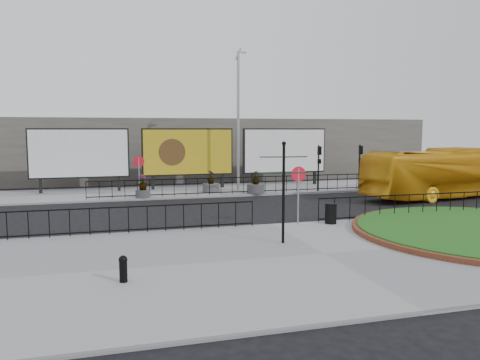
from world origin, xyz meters
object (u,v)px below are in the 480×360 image
object	(u,v)px
planter_b	(211,185)
billboard_mid	(188,152)
bollard	(123,267)
bus	(444,173)
litter_bin	(331,213)
planter_a	(143,189)
lamp_post	(238,119)
planter_c	(256,186)
fingerpost_sign	(284,182)

from	to	relation	value
planter_b	billboard_mid	bearing A→B (deg)	114.77
bollard	billboard_mid	bearing A→B (deg)	75.75
bollard	bus	size ratio (longest dim) A/B	0.07
litter_bin	planter_a	size ratio (longest dim) A/B	0.62
bus	billboard_mid	bearing A→B (deg)	52.98
lamp_post	planter_b	distance (m)	4.69
lamp_post	planter_c	distance (m)	4.59
bus	planter_b	xyz separation A→B (m)	(-13.17, 5.47, -0.94)
billboard_mid	lamp_post	bearing A→B (deg)	-33.25
lamp_post	bollard	xyz separation A→B (m)	(-7.87, -17.19, -4.31)
litter_bin	billboard_mid	bearing A→B (deg)	106.15
lamp_post	litter_bin	size ratio (longest dim) A/B	10.58
planter_c	billboard_mid	bearing A→B (deg)	136.01
bus	planter_c	distance (m)	11.41
billboard_mid	bus	xyz separation A→B (m)	(14.25, -7.81, -1.10)
litter_bin	lamp_post	bearing A→B (deg)	94.54
litter_bin	planter_c	xyz separation A→B (m)	(-0.23, 10.00, 0.02)
planter_a	planter_c	xyz separation A→B (m)	(7.00, 0.00, -0.07)
lamp_post	bollard	bearing A→B (deg)	-114.61
lamp_post	fingerpost_sign	distance (m)	14.69
bollard	planter_c	bearing A→B (deg)	61.21
planter_a	planter_c	world-z (taller)	planter_c
fingerpost_sign	bus	bearing A→B (deg)	44.04
billboard_mid	bollard	world-z (taller)	billboard_mid
bus	litter_bin	bearing A→B (deg)	110.87
lamp_post	bus	distance (m)	13.10
planter_b	planter_c	size ratio (longest dim) A/B	0.97
litter_bin	planter_a	bearing A→B (deg)	125.87
billboard_mid	bollard	distance (m)	19.87
lamp_post	litter_bin	distance (m)	12.39
planter_a	billboard_mid	bearing A→B (deg)	47.25
fingerpost_sign	planter_a	xyz separation A→B (m)	(-4.03, 12.69, -1.64)
fingerpost_sign	litter_bin	bearing A→B (deg)	52.08
lamp_post	planter_c	xyz separation A→B (m)	(0.69, -1.60, -4.24)
litter_bin	bus	distance (m)	11.86
bollard	litter_bin	xyz separation A→B (m)	(8.79, 5.59, 0.05)
bus	planter_c	world-z (taller)	bus
bus	planter_a	world-z (taller)	bus
bollard	planter_c	size ratio (longest dim) A/B	0.49
billboard_mid	planter_a	world-z (taller)	billboard_mid
bus	planter_a	size ratio (longest dim) A/B	7.72
planter_a	planter_b	bearing A→B (deg)	15.70
bus	planter_b	distance (m)	14.29
billboard_mid	fingerpost_sign	distance (m)	16.28
bus	planter_a	distance (m)	18.08
planter_b	bus	bearing A→B (deg)	-22.57
billboard_mid	planter_b	distance (m)	3.28
planter_c	litter_bin	bearing A→B (deg)	-88.69
lamp_post	bus	bearing A→B (deg)	-27.45
bollard	litter_bin	distance (m)	10.42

